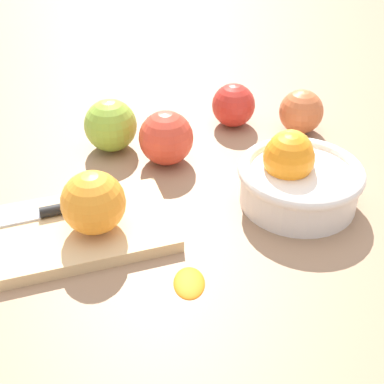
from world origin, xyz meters
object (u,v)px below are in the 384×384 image
object	(u,v)px
apple_front_center	(169,137)
bowl	(297,176)
apple_front_left	(233,105)
knife	(31,214)
apple_front_left_2	(301,112)
cutting_board	(85,228)
apple_front_right	(111,125)
orange_on_board	(93,203)

from	to	relation	value
apple_front_center	bowl	bearing A→B (deg)	128.43
apple_front_left	apple_front_center	distance (m)	0.16
apple_front_center	knife	bearing A→B (deg)	22.66
apple_front_left	apple_front_left_2	xyz separation A→B (m)	(-0.09, 0.06, -0.00)
cutting_board	apple_front_right	size ratio (longest dim) A/B	2.64
apple_front_left_2	apple_front_right	distance (m)	0.31
orange_on_board	apple_front_center	world-z (taller)	orange_on_board
knife	apple_front_right	xyz separation A→B (m)	(-0.14, -0.16, 0.02)
knife	apple_front_left	bearing A→B (deg)	-155.30
knife	orange_on_board	bearing A→B (deg)	144.75
orange_on_board	knife	world-z (taller)	orange_on_board
knife	apple_front_left_2	xyz separation A→B (m)	(-0.45, -0.10, 0.02)
cutting_board	bowl	bearing A→B (deg)	173.41
cutting_board	orange_on_board	size ratio (longest dim) A/B	2.78
cutting_board	apple_front_left_2	bearing A→B (deg)	-160.46
bowl	apple_front_left_2	bearing A→B (deg)	-122.33
knife	apple_front_right	size ratio (longest dim) A/B	1.89
knife	apple_front_left	world-z (taller)	apple_front_left
bowl	apple_front_right	world-z (taller)	bowl
apple_front_left_2	cutting_board	bearing A→B (deg)	19.54
apple_front_center	apple_front_right	world-z (taller)	same
apple_front_left_2	knife	bearing A→B (deg)	12.75
orange_on_board	knife	xyz separation A→B (m)	(0.07, -0.05, -0.03)
cutting_board	orange_on_board	xyz separation A→B (m)	(-0.01, 0.01, 0.05)
bowl	orange_on_board	distance (m)	0.27
orange_on_board	apple_front_left	distance (m)	0.36
bowl	knife	xyz separation A→B (m)	(0.34, -0.07, -0.02)
orange_on_board	apple_front_left	size ratio (longest dim) A/B	1.07
knife	cutting_board	bearing A→B (deg)	148.77
cutting_board	apple_front_center	xyz separation A→B (m)	(-0.16, -0.13, 0.03)
knife	apple_front_left_2	distance (m)	0.46
orange_on_board	knife	distance (m)	0.10
bowl	apple_front_left_2	world-z (taller)	bowl
orange_on_board	apple_front_left_2	bearing A→B (deg)	-157.89
orange_on_board	apple_front_left	world-z (taller)	orange_on_board
bowl	apple_front_center	xyz separation A→B (m)	(0.13, -0.16, 0.00)
apple_front_left	apple_front_right	xyz separation A→B (m)	(0.21, 0.01, 0.00)
bowl	apple_front_center	world-z (taller)	bowl
bowl	knife	bearing A→B (deg)	-11.42
apple_front_left	orange_on_board	bearing A→B (deg)	37.23
bowl	apple_front_left	xyz separation A→B (m)	(-0.01, -0.23, -0.00)
apple_front_left	apple_front_left_2	bearing A→B (deg)	146.69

